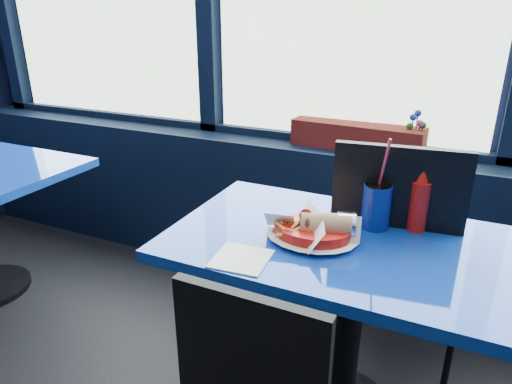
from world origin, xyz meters
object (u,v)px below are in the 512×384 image
Objects in this scene: chair_near_back at (400,249)px; food_basket at (314,230)px; soda_cup at (376,205)px; flower_vase at (414,143)px; planter_box at (357,136)px; ketchup_bottle at (419,203)px; near_table at (347,289)px.

chair_near_back is 3.55× the size of food_basket.
soda_cup is (0.16, 0.18, 0.05)m from food_basket.
flower_vase is 0.74m from soda_cup.
flower_vase reaches higher than food_basket.
planter_box reaches higher than food_basket.
ketchup_bottle is (0.11, -0.71, -0.02)m from flower_vase.
near_table is 5.36× the size of flower_vase.
flower_vase is (0.07, 0.88, 0.30)m from near_table.
flower_vase is at bearing 88.04° from soda_cup.
planter_box is 0.81m from soda_cup.
near_table is 0.38m from ketchup_bottle.
chair_near_back is 0.30m from soda_cup.
near_table is 0.33m from chair_near_back.
food_basket is 0.25m from soda_cup.
chair_near_back is 4.50× the size of ketchup_bottle.
soda_cup reaches higher than flower_vase.
chair_near_back is at bearing -56.90° from planter_box.
food_basket is (-0.12, -0.04, 0.22)m from near_table.
ketchup_bottle is 0.70× the size of soda_cup.
near_table is 0.98m from planter_box.
near_table is 5.21× the size of ketchup_bottle.
food_basket is 0.89× the size of soda_cup.
food_basket is (0.09, -0.95, -0.08)m from planter_box.
near_table is at bearing -94.55° from flower_vase.
soda_cup is at bearing -67.76° from planter_box.
planter_box is at bearing -67.85° from chair_near_back.
planter_box is at bearing 108.27° from soda_cup.
soda_cup reaches higher than chair_near_back.
chair_near_back is 1.58× the size of planter_box.
ketchup_bottle is at bearing 45.66° from food_basket.
flower_vase is at bearing -0.57° from planter_box.
ketchup_bottle is (0.39, -0.73, -0.01)m from planter_box.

